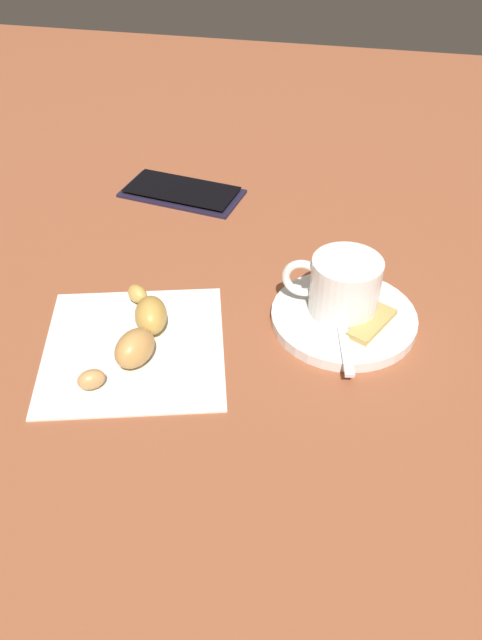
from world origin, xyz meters
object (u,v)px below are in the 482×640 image
Objects in this scene: sugar_packet at (372,323)px; espresso_cup at (343,285)px; teaspoon at (340,313)px; croissant at (139,332)px; saucer at (344,318)px; napkin at (134,347)px; cell_phone at (182,192)px.

espresso_cup is at bearing 84.29° from sugar_packet.
teaspoon is (0.00, -0.01, -0.03)m from espresso_cup.
teaspoon is 0.20m from croissant.
saucer is 2.38× the size of sugar_packet.
sugar_packet reaches higher than napkin.
napkin is (-0.19, -0.08, -0.01)m from teaspoon.
croissant is 0.93× the size of cell_phone.
croissant is (-0.19, -0.08, 0.01)m from saucer.
teaspoon reaches higher than saucer.
napkin is 0.30m from cell_phone.
saucer is at bearing 43.12° from teaspoon.
croissant is at bearing 133.34° from sugar_packet.
sugar_packet is at bearing 16.48° from croissant.
saucer is at bearing 91.19° from sugar_packet.
sugar_packet reaches higher than cell_phone.
saucer is 0.94× the size of croissant.
saucer is 0.88× the size of cell_phone.
teaspoon is at bearing -86.62° from espresso_cup.
croissant is at bearing -157.66° from saucer.
napkin is (-0.19, -0.09, -0.04)m from espresso_cup.
napkin is at bearing 133.69° from sugar_packet.
saucer is 0.01m from teaspoon.
saucer reaches higher than cell_phone.
espresso_cup is 0.31m from cell_phone.
espresso_cup reaches higher than napkin.
teaspoon is at bearing -44.34° from cell_phone.
saucer is 0.21m from napkin.
espresso_cup is at bearing 93.38° from teaspoon.
espresso_cup is 1.60× the size of sugar_packet.
teaspoon reaches higher than cell_phone.
sugar_packet reaches higher than saucer.
cell_phone is at bearing 137.06° from espresso_cup.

